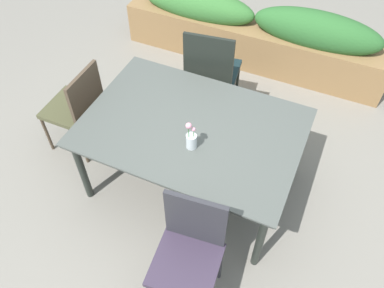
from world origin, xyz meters
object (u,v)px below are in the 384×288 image
Objects in this scene: chair_far_side at (211,70)px; dining_table at (192,132)px; flower_vase at (191,139)px; chair_near_right at (190,249)px; chair_end_left at (78,105)px; planter_box at (254,34)px.

dining_table is at bearing -85.67° from chair_far_side.
dining_table is 6.56× the size of flower_vase.
chair_near_right is (0.54, -1.66, -0.03)m from chair_far_side.
chair_end_left is at bearing 179.95° from dining_table.
dining_table is 0.56× the size of planter_box.
planter_box is at bearing -86.50° from chair_near_right.
chair_end_left is at bearing -145.69° from chair_far_side.
flower_vase reaches higher than planter_box.
chair_far_side is (-0.18, 0.82, -0.07)m from dining_table.
chair_near_right is (1.44, -0.84, 0.05)m from chair_end_left.
dining_table is 1.87× the size of chair_end_left.
flower_vase is 0.09× the size of planter_box.
chair_end_left is (-1.08, 0.00, -0.15)m from dining_table.
flower_vase is at bearing -85.44° from planter_box.
chair_far_side is at bearing -95.45° from planter_box.
chair_near_right is at bearing -66.66° from dining_table.
chair_far_side is 0.35× the size of planter_box.
chair_near_right is (0.36, -0.83, -0.10)m from dining_table.
flower_vase is (1.16, -0.19, 0.29)m from chair_end_left.
chair_far_side is at bearing 102.34° from dining_table.
flower_vase is (0.08, -0.18, 0.14)m from dining_table.
planter_box is (-0.16, 2.02, -0.42)m from flower_vase.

